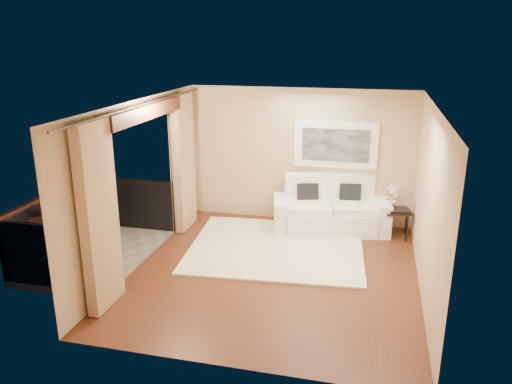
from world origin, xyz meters
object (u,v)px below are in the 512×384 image
(balcony_chair_far, at_px, (96,202))
(side_table, at_px, (397,213))
(orchid, at_px, (392,196))
(bistro_table, at_px, (58,221))
(balcony_chair_near, at_px, (72,220))
(ice_bucket, at_px, (52,209))
(sofa, at_px, (330,211))

(balcony_chair_far, bearing_deg, side_table, -178.19)
(orchid, bearing_deg, bistro_table, -154.43)
(orchid, height_order, balcony_chair_near, balcony_chair_near)
(side_table, relative_size, balcony_chair_far, 0.58)
(balcony_chair_far, xyz_separation_m, ice_bucket, (-0.01, -1.30, 0.31))
(side_table, relative_size, orchid, 1.28)
(balcony_chair_near, bearing_deg, bistro_table, -94.26)
(side_table, relative_size, ice_bucket, 2.99)
(bistro_table, bearing_deg, sofa, 31.10)
(sofa, bearing_deg, bistro_table, -160.90)
(ice_bucket, bearing_deg, bistro_table, -21.82)
(sofa, height_order, side_table, sofa)
(bistro_table, distance_m, ice_bucket, 0.23)
(bistro_table, relative_size, ice_bucket, 4.07)
(balcony_chair_near, bearing_deg, ice_bucket, -112.06)
(balcony_chair_far, bearing_deg, ice_bucket, 80.34)
(side_table, height_order, orchid, orchid)
(orchid, xyz_separation_m, ice_bucket, (-5.52, -2.53, 0.15))
(side_table, distance_m, orchid, 0.33)
(bistro_table, height_order, balcony_chair_near, balcony_chair_near)
(sofa, distance_m, balcony_chair_far, 4.53)
(side_table, bearing_deg, bistro_table, -155.88)
(sofa, distance_m, orchid, 1.22)
(balcony_chair_near, relative_size, ice_bucket, 5.04)
(sofa, distance_m, balcony_chair_near, 4.79)
(orchid, relative_size, balcony_chair_near, 0.46)
(sofa, relative_size, bistro_table, 2.86)
(side_table, distance_m, balcony_chair_far, 5.72)
(balcony_chair_near, distance_m, ice_bucket, 0.52)
(bistro_table, xyz_separation_m, balcony_chair_near, (-0.06, 0.45, -0.15))
(orchid, bearing_deg, sofa, -178.86)
(ice_bucket, bearing_deg, side_table, 23.18)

